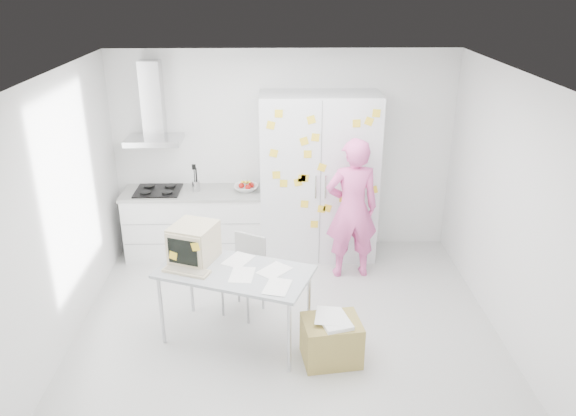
{
  "coord_description": "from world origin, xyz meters",
  "views": [
    {
      "loc": [
        -0.1,
        -5.19,
        3.55
      ],
      "look_at": [
        0.03,
        0.61,
        1.12
      ],
      "focal_mm": 35.0,
      "sensor_mm": 36.0,
      "label": 1
    }
  ],
  "objects_px": {
    "desk": "(208,255)",
    "chair": "(246,270)",
    "person": "(352,209)",
    "cardboard_box": "(331,340)"
  },
  "relations": [
    {
      "from": "desk",
      "to": "cardboard_box",
      "type": "xyz_separation_m",
      "value": [
        1.23,
        -0.51,
        -0.68
      ]
    },
    {
      "from": "desk",
      "to": "cardboard_box",
      "type": "height_order",
      "value": "desk"
    },
    {
      "from": "desk",
      "to": "chair",
      "type": "distance_m",
      "value": 0.68
    },
    {
      "from": "desk",
      "to": "cardboard_box",
      "type": "relative_size",
      "value": 2.75
    },
    {
      "from": "desk",
      "to": "cardboard_box",
      "type": "distance_m",
      "value": 1.49
    },
    {
      "from": "chair",
      "to": "person",
      "type": "bearing_deg",
      "value": 60.97
    },
    {
      "from": "person",
      "to": "cardboard_box",
      "type": "height_order",
      "value": "person"
    },
    {
      "from": "person",
      "to": "desk",
      "type": "distance_m",
      "value": 2.02
    },
    {
      "from": "desk",
      "to": "chair",
      "type": "xyz_separation_m",
      "value": [
        0.35,
        0.41,
        -0.4
      ]
    },
    {
      "from": "person",
      "to": "desk",
      "type": "relative_size",
      "value": 1.07
    }
  ]
}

